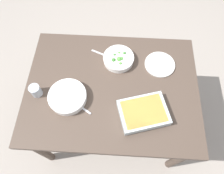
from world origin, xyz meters
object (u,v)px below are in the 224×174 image
Objects in this scene: spoon_by_broccoli at (105,55)px; drink_cup at (36,91)px; side_plate at (160,64)px; spoon_by_stew at (77,104)px; baking_dish at (143,113)px; stew_bowl at (68,97)px; broccoli_bowl at (119,59)px.

drink_cup is at bearing -142.17° from spoon_by_broccoli.
side_plate reaches higher than spoon_by_stew.
baking_dish is at bearing -58.33° from spoon_by_broccoli.
stew_bowl is 1.51× the size of spoon_by_broccoli.
stew_bowl is at bearing 170.53° from baking_dish.
broccoli_bowl is 1.03× the size of side_plate.
broccoli_bowl is 1.42× the size of spoon_by_stew.
baking_dish is 1.59× the size of side_plate.
spoon_by_broccoli is (0.22, 0.37, -0.03)m from stew_bowl.
spoon_by_stew is at bearing -148.15° from side_plate.
spoon_by_broccoli is at bearing 171.71° from side_plate.
broccoli_bowl is at bearing 54.81° from spoon_by_stew.
drink_cup reaches higher than spoon_by_broccoli.
broccoli_bowl is at bearing 113.24° from baking_dish.
spoon_by_stew and spoon_by_broccoli have the same top height.
stew_bowl reaches higher than side_plate.
stew_bowl is 0.70m from side_plate.
stew_bowl is 0.08m from spoon_by_stew.
stew_bowl is 1.61× the size of spoon_by_stew.
spoon_by_broccoli is at bearing 157.71° from broccoli_bowl.
stew_bowl is at bearing -121.17° from spoon_by_broccoli.
broccoli_bowl reaches higher than stew_bowl.
broccoli_bowl reaches higher than spoon_by_broccoli.
broccoli_bowl reaches higher than spoon_by_stew.
spoon_by_broccoli is (-0.41, 0.06, -0.00)m from side_plate.
side_plate is 1.30× the size of spoon_by_broccoli.
drink_cup reaches higher than baking_dish.
broccoli_bowl is 0.65× the size of baking_dish.
drink_cup reaches higher than side_plate.
spoon_by_stew is 0.94× the size of spoon_by_broccoli.
baking_dish is 0.72m from drink_cup.
broccoli_bowl is 0.45m from spoon_by_stew.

